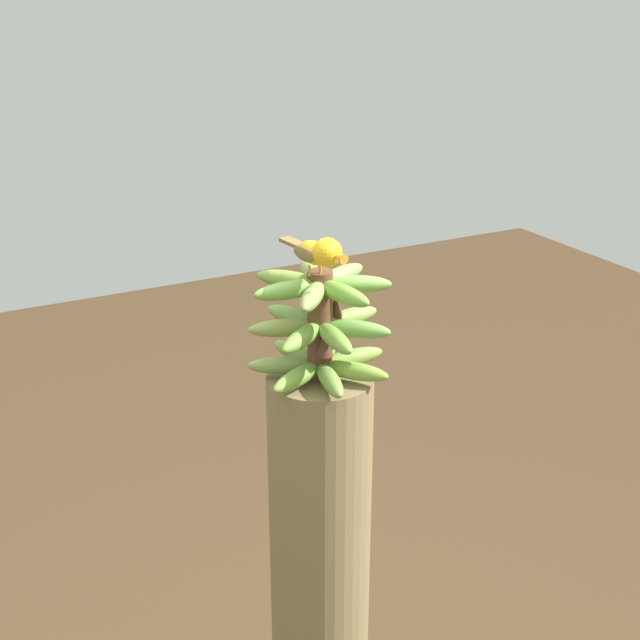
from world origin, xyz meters
name	(u,v)px	position (x,y,z in m)	size (l,w,h in m)	color
banana_tree	(320,603)	(0.00, 0.00, 0.60)	(0.23, 0.23, 1.21)	olive
banana_bunch	(320,325)	(0.00, 0.00, 1.33)	(0.31, 0.31, 0.24)	brown
perched_bird	(320,253)	(-0.03, 0.02, 1.50)	(0.21, 0.07, 0.09)	#C68933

